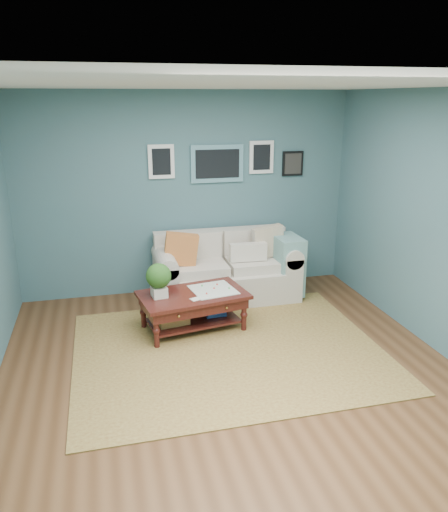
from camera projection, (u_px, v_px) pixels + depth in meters
name	position (u px, v px, depth m)	size (l,w,h in m)	color
room_shell	(236.00, 242.00, 4.47)	(5.00, 5.02, 2.70)	brown
area_rug	(228.00, 350.00, 5.36)	(3.23, 2.59, 0.01)	brown
loveseat	(231.00, 269.00, 6.70)	(1.92, 0.87, 0.98)	beige
coffee_table	(188.00, 300.00, 5.73)	(1.31, 0.89, 0.85)	#350C0D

